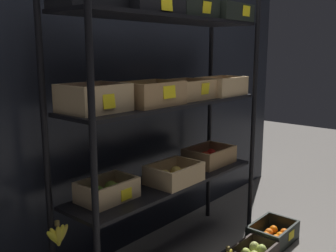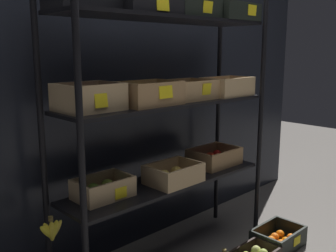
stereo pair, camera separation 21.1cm
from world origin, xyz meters
name	(u,v)px [view 1 (the left image)]	position (x,y,z in m)	size (l,w,h in m)	color
storefront_wall	(122,51)	(0.00, 0.39, 1.32)	(3.83, 0.12, 2.63)	black
display_rack	(168,95)	(0.00, 0.00, 1.06)	(1.55, 0.41, 1.66)	black
crate_ground_rightmost_tangerine	(273,235)	(0.66, -0.41, 0.05)	(0.35, 0.25, 0.13)	black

